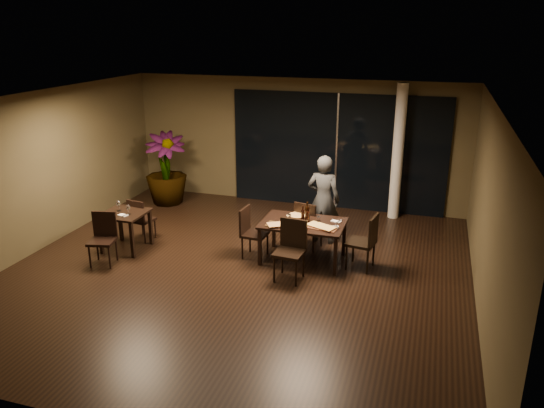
{
  "coord_description": "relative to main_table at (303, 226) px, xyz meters",
  "views": [
    {
      "loc": [
        3.12,
        -7.96,
        4.18
      ],
      "look_at": [
        0.41,
        0.78,
        1.05
      ],
      "focal_mm": 35.0,
      "sensor_mm": 36.0,
      "label": 1
    }
  ],
  "objects": [
    {
      "name": "chair_main_far",
      "position": [
        -0.05,
        0.53,
        -0.14
      ],
      "size": [
        0.53,
        0.53,
        0.96
      ],
      "rotation": [
        0.0,
        0.0,
        2.92
      ],
      "color": "black",
      "rests_on": "ground"
    },
    {
      "name": "ceiling",
      "position": [
        -1.0,
        -0.8,
        2.34
      ],
      "size": [
        8.0,
        8.0,
        0.04
      ],
      "primitive_type": "cube",
      "color": "white",
      "rests_on": "wall_back"
    },
    {
      "name": "column",
      "position": [
        1.4,
        2.85,
        0.82
      ],
      "size": [
        0.24,
        0.24,
        3.0
      ],
      "primitive_type": "cylinder",
      "color": "white",
      "rests_on": "ground"
    },
    {
      "name": "bottle_c",
      "position": [
        0.04,
        0.14,
        0.25
      ],
      "size": [
        0.08,
        0.08,
        0.35
      ],
      "primitive_type": null,
      "color": "black",
      "rests_on": "main_table"
    },
    {
      "name": "wall_left",
      "position": [
        -5.05,
        -0.8,
        0.82
      ],
      "size": [
        0.1,
        8.0,
        3.0
      ],
      "primitive_type": "cube",
      "color": "#483E26",
      "rests_on": "ground"
    },
    {
      "name": "oblong_pizza_left",
      "position": [
        -0.33,
        -0.28,
        0.1
      ],
      "size": [
        0.53,
        0.44,
        0.02
      ],
      "primitive_type": null,
      "rotation": [
        0.0,
        0.0,
        0.54
      ],
      "color": "maroon",
      "rests_on": "pizza_board_left"
    },
    {
      "name": "tumbler_left",
      "position": [
        -0.29,
        0.08,
        0.12
      ],
      "size": [
        0.08,
        0.08,
        0.1
      ],
      "primitive_type": "cylinder",
      "color": "white",
      "rests_on": "main_table"
    },
    {
      "name": "wall_back",
      "position": [
        -1.0,
        3.25,
        0.82
      ],
      "size": [
        8.0,
        0.1,
        3.0
      ],
      "primitive_type": "cube",
      "color": "#483E26",
      "rests_on": "ground"
    },
    {
      "name": "chair_main_right",
      "position": [
        1.15,
        -0.02,
        -0.11
      ],
      "size": [
        0.54,
        0.54,
        1.01
      ],
      "rotation": [
        0.0,
        0.0,
        -1.73
      ],
      "color": "black",
      "rests_on": "ground"
    },
    {
      "name": "diner",
      "position": [
        0.16,
        0.97,
        0.22
      ],
      "size": [
        0.63,
        0.45,
        1.79
      ],
      "primitive_type": "imported",
      "rotation": [
        0.0,
        0.0,
        3.07
      ],
      "color": "#2B2E30",
      "rests_on": "ground"
    },
    {
      "name": "side_napkin",
      "position": [
        -3.33,
        -0.66,
        0.08
      ],
      "size": [
        0.2,
        0.15,
        0.01
      ],
      "primitive_type": "cube",
      "rotation": [
        0.0,
        0.0,
        -0.23
      ],
      "color": "white",
      "rests_on": "side_table"
    },
    {
      "name": "bottle_a",
      "position": [
        -0.02,
        0.06,
        0.22
      ],
      "size": [
        0.06,
        0.06,
        0.29
      ],
      "primitive_type": null,
      "color": "black",
      "rests_on": "main_table"
    },
    {
      "name": "wall_right",
      "position": [
        3.05,
        -0.8,
        0.82
      ],
      "size": [
        0.1,
        8.0,
        3.0
      ],
      "primitive_type": "cube",
      "color": "#483E26",
      "rests_on": "ground"
    },
    {
      "name": "napkin_near",
      "position": [
        0.58,
        -0.09,
        0.08
      ],
      "size": [
        0.2,
        0.16,
        0.01
      ],
      "primitive_type": "cube",
      "rotation": [
        0.0,
        0.0,
        0.4
      ],
      "color": "white",
      "rests_on": "main_table"
    },
    {
      "name": "ground",
      "position": [
        -1.0,
        -0.8,
        -0.68
      ],
      "size": [
        8.0,
        8.0,
        0.0
      ],
      "primitive_type": "plane",
      "color": "black",
      "rests_on": "ground"
    },
    {
      "name": "main_table",
      "position": [
        0.0,
        0.0,
        0.0
      ],
      "size": [
        1.5,
        1.0,
        0.75
      ],
      "color": "black",
      "rests_on": "ground"
    },
    {
      "name": "oblong_pizza_right",
      "position": [
        0.37,
        -0.17,
        0.1
      ],
      "size": [
        0.55,
        0.41,
        0.02
      ],
      "primitive_type": null,
      "rotation": [
        0.0,
        0.0,
        -0.4
      ],
      "color": "maroon",
      "rests_on": "pizza_board_right"
    },
    {
      "name": "chair_main_near",
      "position": [
        -0.03,
        -0.74,
        -0.1
      ],
      "size": [
        0.52,
        0.52,
        1.04
      ],
      "rotation": [
        0.0,
        0.0,
        -0.08
      ],
      "color": "black",
      "rests_on": "ground"
    },
    {
      "name": "window_panel",
      "position": [
        0.0,
        3.16,
        0.67
      ],
      "size": [
        5.0,
        0.06,
        2.7
      ],
      "primitive_type": "cube",
      "color": "black",
      "rests_on": "ground"
    },
    {
      "name": "chair_side_near",
      "position": [
        -3.44,
        -1.17,
        -0.14
      ],
      "size": [
        0.53,
        0.53,
        0.95
      ],
      "rotation": [
        0.0,
        0.0,
        0.23
      ],
      "color": "black",
      "rests_on": "ground"
    },
    {
      "name": "tumbler_right",
      "position": [
        0.25,
        0.16,
        0.11
      ],
      "size": [
        0.07,
        0.07,
        0.08
      ],
      "primitive_type": "cylinder",
      "color": "white",
      "rests_on": "main_table"
    },
    {
      "name": "side_table",
      "position": [
        -3.4,
        -0.5,
        -0.05
      ],
      "size": [
        0.8,
        0.8,
        0.75
      ],
      "color": "black",
      "rests_on": "ground"
    },
    {
      "name": "round_pizza",
      "position": [
        -0.19,
        0.31,
        0.08
      ],
      "size": [
        0.33,
        0.33,
        0.01
      ],
      "primitive_type": "cylinder",
      "color": "#B53214",
      "rests_on": "main_table"
    },
    {
      "name": "wall_front",
      "position": [
        -1.0,
        -4.85,
        0.82
      ],
      "size": [
        8.0,
        0.1,
        3.0
      ],
      "primitive_type": "cube",
      "color": "#483E26",
      "rests_on": "ground"
    },
    {
      "name": "chair_side_far",
      "position": [
        -3.35,
        -0.05,
        -0.19
      ],
      "size": [
        0.47,
        0.47,
        0.88
      ],
      "rotation": [
        0.0,
        0.0,
        2.97
      ],
      "color": "black",
      "rests_on": "ground"
    },
    {
      "name": "pizza_board_right",
      "position": [
        0.37,
        -0.17,
        0.08
      ],
      "size": [
        0.63,
        0.39,
        0.01
      ],
      "primitive_type": "cube",
      "rotation": [
        0.0,
        0.0,
        -0.18
      ],
      "color": "#4F2B19",
      "rests_on": "main_table"
    },
    {
      "name": "napkin_far",
      "position": [
        0.56,
        0.2,
        0.08
      ],
      "size": [
        0.2,
        0.15,
        0.01
      ],
      "primitive_type": "cube",
      "rotation": [
        0.0,
        0.0,
        -0.33
      ],
      "color": "white",
      "rests_on": "main_table"
    },
    {
      "name": "wine_glass_b",
      "position": [
        -3.26,
        -0.56,
        0.16
      ],
      "size": [
        0.08,
        0.08,
        0.18
      ],
      "primitive_type": null,
      "color": "white",
      "rests_on": "side_table"
    },
    {
      "name": "bottle_b",
      "position": [
        0.09,
        -0.01,
        0.23
      ],
      "size": [
        0.07,
        0.07,
        0.3
      ],
      "primitive_type": null,
      "color": "black",
      "rests_on": "main_table"
    },
    {
      "name": "potted_plant",
      "position": [
        -3.96,
        2.24,
        0.19
      ],
      "size": [
        1.31,
        1.31,
        1.73
      ],
      "primitive_type": "imported",
      "rotation": [
        0.0,
        0.0,
        0.58
      ],
      "color": "#194818",
      "rests_on": "ground"
    },
    {
      "name": "wine_glass_a",
      "position": [
        -3.54,
        -0.45,
        0.17
      ],
      "size": [
        0.09,
        0.09,
        0.2
      ],
      "primitive_type": null,
      "color": "white",
      "rests_on": "side_table"
    },
    {
      "name": "chair_main_left",
      "position": [
        -0.98,
        -0.11,
        -0.14
      ],
      "size": [
        0.47,
        0.47,
        0.95
      ],
      "rotation": [
        0.0,
        0.0,
        1.5
      ],
      "color": "black",
      "rests_on": "ground"
    },
    {
      "name": "pizza_board_left",
      "position": [
        -0.33,
        -0.28,
        0.08
      ],
      "size": [
        0.56,
        0.3,
        0.01
      ],
      "primitive_type": "cube",
      "rotation": [
        0.0,
        0.0,
        -0.05
      ],
      "color": "#432C15",
      "rests_on": "main_table"
    }
  ]
}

